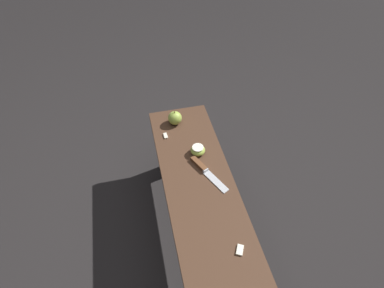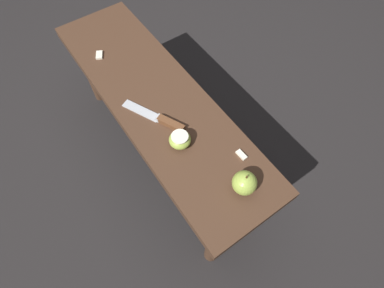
# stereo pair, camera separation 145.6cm
# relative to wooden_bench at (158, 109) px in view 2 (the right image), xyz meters

# --- Properties ---
(ground_plane) EXTENTS (8.00, 8.00, 0.00)m
(ground_plane) POSITION_rel_wooden_bench_xyz_m (0.00, 0.00, -0.35)
(ground_plane) COLOR black
(wooden_bench) EXTENTS (1.10, 0.31, 0.42)m
(wooden_bench) POSITION_rel_wooden_bench_xyz_m (0.00, 0.00, 0.00)
(wooden_bench) COLOR #472D1E
(wooden_bench) RESTS_ON ground_plane
(knife) EXTENTS (0.23, 0.13, 0.02)m
(knife) POSITION_rel_wooden_bench_xyz_m (-0.10, 0.04, 0.08)
(knife) COLOR #B7BABF
(knife) RESTS_ON wooden_bench
(apple_whole) EXTENTS (0.07, 0.07, 0.08)m
(apple_whole) POSITION_rel_wooden_bench_xyz_m (-0.44, -0.03, 0.11)
(apple_whole) COLOR #9EB747
(apple_whole) RESTS_ON wooden_bench
(apple_cut) EXTENTS (0.07, 0.07, 0.04)m
(apple_cut) POSITION_rel_wooden_bench_xyz_m (-0.21, 0.04, 0.09)
(apple_cut) COLOR #9EB747
(apple_cut) RESTS_ON wooden_bench
(apple_slice_near_knife) EXTENTS (0.05, 0.04, 0.01)m
(apple_slice_near_knife) POSITION_rel_wooden_bench_xyz_m (0.30, 0.07, 0.07)
(apple_slice_near_knife) COLOR white
(apple_slice_near_knife) RESTS_ON wooden_bench
(apple_slice_center) EXTENTS (0.04, 0.02, 0.01)m
(apple_slice_center) POSITION_rel_wooden_bench_xyz_m (-0.35, -0.10, 0.07)
(apple_slice_center) COLOR white
(apple_slice_center) RESTS_ON wooden_bench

